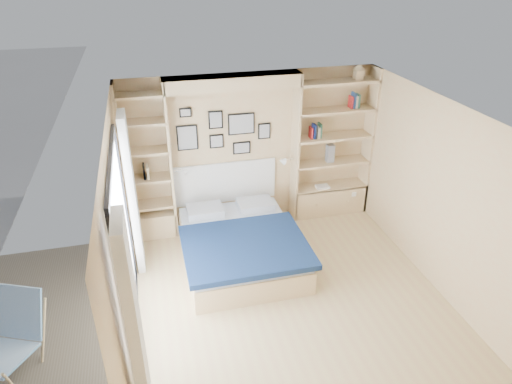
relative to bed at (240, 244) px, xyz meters
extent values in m
plane|color=tan|center=(0.45, -1.05, -0.27)|extent=(4.50, 4.50, 0.00)
plane|color=tan|center=(0.45, 1.20, 0.98)|extent=(4.00, 0.00, 4.00)
plane|color=tan|center=(0.45, -3.30, 0.98)|extent=(4.00, 0.00, 4.00)
plane|color=tan|center=(-1.55, -1.05, 0.98)|extent=(0.00, 4.50, 4.50)
plane|color=tan|center=(2.45, -1.05, 0.98)|extent=(0.00, 4.50, 4.50)
plane|color=white|center=(0.45, -1.05, 2.23)|extent=(4.50, 4.50, 0.00)
cube|color=#E4BC89|center=(-0.85, 1.02, 0.98)|extent=(0.04, 0.35, 2.50)
cube|color=#E4BC89|center=(1.15, 1.02, 0.98)|extent=(0.04, 0.35, 2.50)
cube|color=#E4BC89|center=(0.15, 1.02, 2.13)|extent=(2.00, 0.35, 0.20)
cube|color=#E4BC89|center=(2.43, 1.02, 0.98)|extent=(0.04, 0.35, 2.50)
cube|color=#E4BC89|center=(-1.53, 1.02, 0.98)|extent=(0.04, 0.35, 2.50)
cube|color=#E4BC89|center=(1.80, 1.02, -0.02)|extent=(1.30, 0.35, 0.50)
cube|color=#E4BC89|center=(-1.20, 1.02, -0.07)|extent=(0.70, 0.35, 0.40)
cube|color=black|center=(-1.52, -1.05, 1.96)|extent=(0.04, 2.08, 0.06)
cube|color=black|center=(-1.52, -1.05, -0.24)|extent=(0.04, 2.08, 0.06)
cube|color=black|center=(-1.52, -2.07, 0.83)|extent=(0.04, 0.06, 2.20)
cube|color=black|center=(-1.52, -0.03, 0.83)|extent=(0.04, 0.06, 2.20)
cube|color=silver|center=(-1.53, -1.05, 0.85)|extent=(0.01, 2.00, 2.20)
cube|color=white|center=(-1.43, -2.35, 0.88)|extent=(0.10, 0.45, 2.30)
cube|color=white|center=(-1.43, 0.25, 0.88)|extent=(0.10, 0.45, 2.30)
cube|color=#E4BC89|center=(1.80, 1.02, 0.23)|extent=(1.30, 0.35, 0.04)
cube|color=#E4BC89|center=(1.80, 1.02, 0.68)|extent=(1.30, 0.35, 0.04)
cube|color=#E4BC89|center=(1.80, 1.02, 1.13)|extent=(1.30, 0.35, 0.04)
cube|color=#E4BC89|center=(1.80, 1.02, 1.58)|extent=(1.30, 0.35, 0.04)
cube|color=#E4BC89|center=(1.80, 1.02, 2.03)|extent=(1.30, 0.35, 0.04)
cube|color=#E4BC89|center=(-1.20, 1.02, 0.28)|extent=(0.70, 0.35, 0.04)
cube|color=#E4BC89|center=(-1.20, 1.02, 0.73)|extent=(0.70, 0.35, 0.04)
cube|color=#E4BC89|center=(-1.20, 1.02, 1.18)|extent=(0.70, 0.35, 0.04)
cube|color=#E4BC89|center=(-1.20, 1.02, 1.63)|extent=(0.70, 0.35, 0.04)
cube|color=#E4BC89|center=(-1.20, 1.02, 2.03)|extent=(0.70, 0.35, 0.04)
cube|color=#E4BC89|center=(0.00, -0.02, -0.10)|extent=(1.61, 2.01, 0.35)
cube|color=#AAB0B9|center=(0.00, -0.02, 0.13)|extent=(1.57, 1.97, 0.10)
cube|color=#0F203F|center=(0.00, -0.36, 0.20)|extent=(1.71, 1.41, 0.08)
cube|color=#AAB0B9|center=(-0.40, 0.69, 0.24)|extent=(0.55, 0.40, 0.12)
cube|color=#AAB0B9|center=(0.40, 0.69, 0.24)|extent=(0.55, 0.40, 0.12)
cube|color=white|center=(0.00, 1.17, 0.45)|extent=(1.71, 0.04, 0.70)
cube|color=black|center=(-0.55, 1.17, 1.28)|extent=(0.32, 0.02, 0.40)
cube|color=gray|center=(-0.55, 1.16, 1.28)|extent=(0.28, 0.01, 0.36)
cube|color=black|center=(-0.10, 1.17, 1.53)|extent=(0.22, 0.02, 0.28)
cube|color=gray|center=(-0.10, 1.16, 1.53)|extent=(0.18, 0.01, 0.24)
cube|color=black|center=(-0.10, 1.17, 1.18)|extent=(0.22, 0.02, 0.22)
cube|color=gray|center=(-0.10, 1.16, 1.18)|extent=(0.18, 0.01, 0.18)
cube|color=black|center=(0.30, 1.17, 1.43)|extent=(0.42, 0.02, 0.34)
cube|color=gray|center=(0.30, 1.16, 1.43)|extent=(0.38, 0.01, 0.30)
cube|color=black|center=(0.30, 1.17, 1.03)|extent=(0.28, 0.02, 0.20)
cube|color=gray|center=(0.30, 1.16, 1.03)|extent=(0.24, 0.01, 0.16)
cube|color=black|center=(0.67, 1.17, 1.28)|extent=(0.20, 0.02, 0.26)
cube|color=gray|center=(0.67, 1.16, 1.28)|extent=(0.16, 0.01, 0.22)
cube|color=black|center=(-0.55, 1.17, 1.68)|extent=(0.18, 0.02, 0.14)
cube|color=gray|center=(-0.55, 1.16, 1.68)|extent=(0.14, 0.01, 0.10)
cylinder|color=silver|center=(-0.71, 0.95, 0.85)|extent=(0.20, 0.02, 0.02)
cone|color=white|center=(-0.61, 0.95, 0.83)|extent=(0.13, 0.12, 0.15)
cylinder|color=silver|center=(1.01, 0.95, 0.85)|extent=(0.20, 0.02, 0.02)
cone|color=white|center=(0.91, 0.95, 0.83)|extent=(0.13, 0.12, 0.15)
cube|color=#A51E1E|center=(1.40, 1.02, 1.24)|extent=(0.02, 0.15, 0.18)
cube|color=navy|center=(1.45, 1.02, 1.26)|extent=(0.03, 0.15, 0.23)
cube|color=black|center=(1.47, 1.02, 1.26)|extent=(0.03, 0.15, 0.22)
cube|color=#BFB28C|center=(1.52, 1.02, 1.24)|extent=(0.04, 0.15, 0.18)
cube|color=#26593F|center=(1.55, 1.02, 1.26)|extent=(0.03, 0.15, 0.23)
cube|color=#A51E1E|center=(2.04, 1.02, 1.69)|extent=(0.02, 0.15, 0.19)
cube|color=navy|center=(2.09, 1.02, 1.72)|extent=(0.03, 0.15, 0.25)
cube|color=#BFB28C|center=(2.12, 1.02, 1.69)|extent=(0.04, 0.15, 0.20)
cube|color=#26593F|center=(2.16, 1.02, 1.71)|extent=(0.03, 0.15, 0.22)
cube|color=navy|center=(-1.25, 1.02, 0.83)|extent=(0.02, 0.15, 0.17)
cube|color=black|center=(-1.25, 1.02, 0.86)|extent=(0.03, 0.15, 0.23)
cube|color=#BFB28C|center=(-1.19, 1.02, 0.85)|extent=(0.03, 0.15, 0.20)
cube|color=#E4BC89|center=(2.12, 1.02, 2.12)|extent=(0.13, 0.13, 0.15)
cone|color=#E4BC89|center=(2.12, 1.02, 2.24)|extent=(0.20, 0.20, 0.08)
cube|color=slate|center=(1.76, 1.02, 0.85)|extent=(0.12, 0.12, 0.30)
cube|color=white|center=(1.65, 0.97, 0.26)|extent=(0.22, 0.16, 0.03)
cylinder|color=tan|center=(-2.75, -1.78, -0.05)|extent=(0.08, 0.14, 0.43)
cylinder|color=tan|center=(-2.95, -1.03, 0.06)|extent=(0.17, 0.34, 0.71)
cylinder|color=tan|center=(-2.50, -1.22, 0.06)|extent=(0.17, 0.34, 0.71)
cube|color=teal|center=(-2.88, -1.48, 0.04)|extent=(0.69, 0.75, 0.16)
cube|color=teal|center=(-2.71, -1.10, 0.28)|extent=(0.55, 0.41, 0.58)
camera|label=1|loc=(-1.13, -5.43, 3.80)|focal=32.00mm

